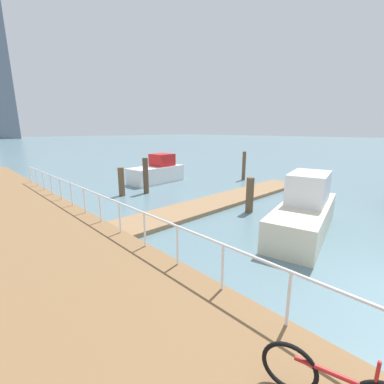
% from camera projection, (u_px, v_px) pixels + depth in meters
% --- Properties ---
extents(ground_plane, '(300.00, 300.00, 0.00)m').
position_uv_depth(ground_plane, '(79.00, 181.00, 19.60)').
color(ground_plane, slate).
extents(floating_dock, '(13.90, 2.00, 0.18)m').
position_uv_depth(floating_dock, '(223.00, 200.00, 13.99)').
color(floating_dock, '#93704C').
rests_on(floating_dock, ground_plane).
extents(boardwalk_railing, '(0.06, 23.86, 1.08)m').
position_uv_depth(boardwalk_railing, '(119.00, 209.00, 8.62)').
color(boardwalk_railing, white).
rests_on(boardwalk_railing, boardwalk).
extents(dock_piling_0, '(0.27, 0.27, 2.19)m').
position_uv_depth(dock_piling_0, '(244.00, 166.00, 19.96)').
color(dock_piling_0, brown).
rests_on(dock_piling_0, ground_plane).
extents(dock_piling_1, '(0.36, 0.36, 1.67)m').
position_uv_depth(dock_piling_1, '(121.00, 182.00, 15.16)').
color(dock_piling_1, brown).
rests_on(dock_piling_1, ground_plane).
extents(dock_piling_2, '(0.35, 0.35, 1.66)m').
position_uv_depth(dock_piling_2, '(250.00, 195.00, 12.10)').
color(dock_piling_2, brown).
rests_on(dock_piling_2, ground_plane).
extents(dock_piling_3, '(0.32, 0.32, 2.17)m').
position_uv_depth(dock_piling_3, '(146.00, 176.00, 15.71)').
color(dock_piling_3, brown).
rests_on(dock_piling_3, ground_plane).
extents(moored_boat_0, '(5.51, 2.79, 2.23)m').
position_uv_depth(moored_boat_0, '(304.00, 211.00, 9.76)').
color(moored_boat_0, beige).
rests_on(moored_boat_0, ground_plane).
extents(moored_boat_1, '(4.29, 2.11, 2.06)m').
position_uv_depth(moored_boat_1, '(157.00, 172.00, 19.17)').
color(moored_boat_1, white).
rests_on(moored_boat_1, ground_plane).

